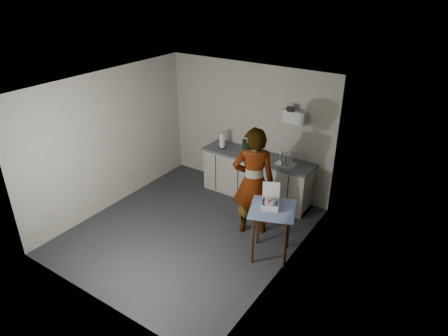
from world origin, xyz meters
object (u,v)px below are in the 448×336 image
Objects in this scene: paper_towel at (222,141)px; dish_rack at (286,161)px; side_table at (272,215)px; standing_man at (253,182)px; bakery_box at (270,202)px; soda_can at (254,152)px; dark_bottle at (244,145)px; kitchen_counter at (257,178)px; soap_bottle at (246,147)px.

paper_towel is 0.84× the size of dish_rack.
standing_man is (-0.60, 0.44, 0.20)m from side_table.
soda_can is at bearing 102.42° from bakery_box.
paper_towel reaches higher than soda_can.
side_table is 2.12m from dark_bottle.
paper_towel is 1.40m from dish_rack.
standing_man reaches higher than soda_can.
kitchen_counter is at bearing -97.92° from standing_man.
kitchen_counter is 1.29m from standing_man.
side_table is (1.10, -1.50, 0.34)m from kitchen_counter.
paper_towel is 2.33m from bakery_box.
dish_rack reaches higher than soda_can.
dish_rack is (0.95, -0.07, -0.07)m from dark_bottle.
paper_towel is (-1.89, 1.44, 0.29)m from side_table.
dark_bottle is at bearing 168.32° from soda_can.
soap_bottle is 0.57m from paper_towel.
standing_man is (0.50, -1.06, 0.54)m from kitchen_counter.
bakery_box is at bearing -37.85° from paper_towel.
dark_bottle is at bearing 12.77° from paper_towel.
soda_can is at bearing 108.01° from side_table.
standing_man is 15.87× the size of soda_can.
bakery_box is (1.83, -1.43, -0.09)m from paper_towel.
dark_bottle is 0.67× the size of bakery_box.
dish_rack is (-0.49, 1.47, 0.20)m from side_table.
dark_bottle is 0.96m from dish_rack.
bakery_box is at bearing -48.16° from soap_bottle.
dark_bottle is (-0.34, 0.04, 0.61)m from kitchen_counter.
kitchen_counter is at bearing -6.76° from dark_bottle.
standing_man is 5.27× the size of dish_rack.
kitchen_counter is 1.16× the size of standing_man.
soap_bottle is (-0.21, -0.08, 0.63)m from kitchen_counter.
soda_can reaches higher than side_table.
side_table is at bearing -71.64° from dish_rack.
side_table is 1.90m from soda_can.
kitchen_counter is 2.55× the size of side_table.
soap_bottle is 0.83m from dish_rack.
bakery_box is (1.39, -1.53, -0.07)m from dark_bottle.
paper_towel is 0.83× the size of bakery_box.
dish_rack is at bearing 81.77° from bakery_box.
soap_bottle is at bearing 107.05° from bakery_box.
bakery_box is at bearing -47.79° from dark_bottle.
bakery_box is at bearing 108.18° from standing_man.
bakery_box reaches higher than side_table.
standing_man is 1.03m from dish_rack.
dish_rack is at bearing 1.27° from paper_towel.
soda_can is 0.40× the size of paper_towel.
bakery_box reaches higher than soda_can.
side_table is 2.39m from paper_towel.
dish_rack is (0.11, 1.03, 0.00)m from standing_man.
dish_rack is at bearing -1.28° from soda_can.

